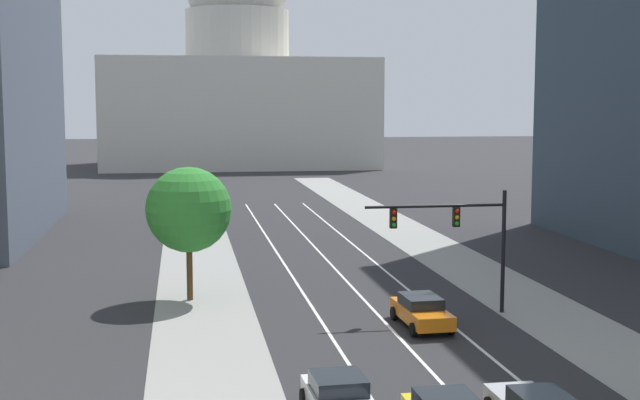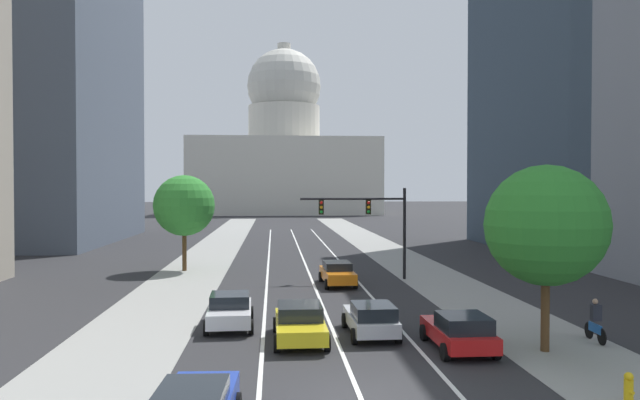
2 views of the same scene
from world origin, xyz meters
name	(u,v)px [view 2 (image 2 of 2)]	position (x,y,z in m)	size (l,w,h in m)	color
ground_plane	(300,252)	(0.00, 40.00, 0.00)	(400.00, 400.00, 0.00)	#2B2B2D
sidewalk_left	(206,258)	(-8.37, 35.00, 0.01)	(4.94, 130.00, 0.01)	gray
sidewalk_right	(397,257)	(8.37, 35.00, 0.01)	(4.94, 130.00, 0.01)	gray
lane_stripe_left	(267,275)	(-2.95, 25.00, 0.01)	(0.16, 90.00, 0.01)	white
lane_stripe_center	(309,274)	(0.00, 25.00, 0.01)	(0.16, 90.00, 0.01)	white
lane_stripe_right	(351,274)	(2.95, 25.00, 0.01)	(0.16, 90.00, 0.01)	white
office_tower_far_left	(37,34)	(-28.95, 52.74, 23.35)	(17.93, 29.42, 46.63)	#4C5666
office_tower_far_right	(613,55)	(29.91, 38.16, 18.79)	(19.92, 28.49, 37.50)	#334251
capitol_building	(284,155)	(0.00, 125.31, 13.90)	(43.18, 26.27, 40.11)	beige
car_yellow	(300,322)	(-1.48, 6.68, 0.75)	(2.14, 4.56, 1.45)	yellow
car_orange	(337,273)	(1.48, 20.19, 0.76)	(2.12, 4.58, 1.45)	orange
car_red	(459,331)	(4.43, 4.76, 0.75)	(2.10, 4.23, 1.46)	red
car_silver	(371,318)	(1.48, 7.18, 0.75)	(2.01, 4.14, 1.43)	#B2B5BA
car_white	(230,310)	(-4.43, 9.26, 0.76)	(2.17, 4.14, 1.47)	silver
traffic_signal_mast	(371,216)	(3.94, 22.28, 4.23)	(7.08, 0.39, 6.09)	black
fire_hydrant	(629,388)	(7.50, -1.02, 0.46)	(0.26, 0.35, 0.91)	yellow
cyclist	(596,321)	(10.22, 5.61, 0.85)	(0.37, 1.70, 1.72)	black
street_tree_mid_right	(546,225)	(7.61, 4.46, 4.72)	(4.52, 4.52, 6.99)	#51381E
street_tree_near_left	(184,206)	(-9.06, 27.45, 4.80)	(4.48, 4.48, 7.05)	#51381E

